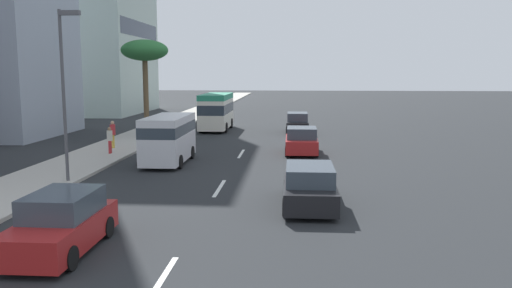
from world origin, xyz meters
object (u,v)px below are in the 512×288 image
Objects in this scene: car_second at (297,123)px; car_third at (62,224)px; car_sixth at (309,186)px; pedestrian_mid_block at (113,133)px; car_lead at (302,141)px; van_fourth at (169,136)px; pedestrian_near_lamp at (110,139)px; street_lamp at (65,78)px; minibus_fifth at (216,110)px; palm_tree at (145,52)px.

car_second is 29.15m from car_third.
car_sixth is at bearing -179.38° from car_second.
pedestrian_mid_block reaches higher than car_third.
van_fourth is at bearing 117.81° from car_lead.
pedestrian_near_lamp is (-1.68, 11.33, 0.24)m from car_lead.
car_lead is 0.77× the size of van_fourth.
car_third is 13.83m from van_fourth.
minibus_fifth is at bearing -8.87° from street_lamp.
van_fourth is 3.34× the size of pedestrian_near_lamp.
pedestrian_mid_block is 0.24× the size of palm_tree.
minibus_fifth is at bearing 52.80° from pedestrian_mid_block.
minibus_fifth is at bearing 29.98° from car_lead.
pedestrian_mid_block is at bearing -132.88° from van_fourth.
car_third is 29.87m from minibus_fifth.
minibus_fifth reaches higher than pedestrian_near_lamp.
minibus_fifth reaches higher than car_second.
van_fourth is 0.72× the size of palm_tree.
pedestrian_near_lamp is at bearing -17.11° from minibus_fifth.
minibus_fifth is 8.01m from palm_tree.
car_sixth is 0.65× the size of palm_tree.
minibus_fifth is 25.55m from car_sixth.
pedestrian_near_lamp is at bearing -164.52° from car_third.
palm_tree reaches higher than minibus_fifth.
van_fourth reaches higher than car_second.
car_second is 15.59m from pedestrian_mid_block.
pedestrian_mid_block is (-11.73, 4.87, -0.59)m from minibus_fifth.
car_lead is 0.96× the size of car_third.
pedestrian_near_lamp is 8.49m from street_lamp.
minibus_fifth is (12.22, 7.05, 0.92)m from car_lead.
minibus_fifth is 4.07× the size of pedestrian_near_lamp.
car_lead is 14.14m from minibus_fifth.
minibus_fifth reaches higher than pedestrian_mid_block.
car_second is 16.69m from pedestrian_near_lamp.
car_lead is 0.54× the size of street_lamp.
street_lamp reaches higher than car_second.
van_fourth is at bearing -158.61° from palm_tree.
car_second reaches higher than car_third.
car_second is (10.72, 0.16, 0.02)m from car_lead.
minibus_fifth is 21.96m from street_lamp.
pedestrian_near_lamp is (15.96, 4.42, 0.23)m from car_third.
street_lamp reaches higher than car_lead.
pedestrian_near_lamp is at bearing -176.82° from palm_tree.
van_fourth is 4.62m from pedestrian_near_lamp.
car_third is 0.66× the size of minibus_fifth.
van_fourth is (-14.55, 7.10, 0.69)m from car_second.
car_lead is 0.63× the size of minibus_fifth.
street_lamp reaches higher than car_sixth.
car_lead is 2.57× the size of pedestrian_near_lamp.
car_third is at bearing -169.03° from palm_tree.
minibus_fifth is 0.86× the size of street_lamp.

